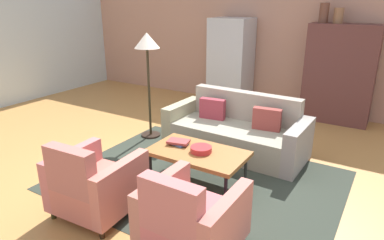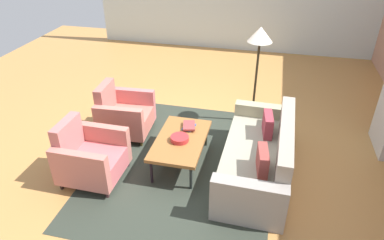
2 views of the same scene
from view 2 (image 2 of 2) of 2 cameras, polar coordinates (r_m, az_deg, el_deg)
name	(u,v)px [view 2 (image 2 of 2)]	position (r m, az deg, el deg)	size (l,w,h in m)	color
ground_plane	(191,146)	(5.67, -0.14, -4.23)	(11.53, 11.53, 0.00)	#B98143
area_rug	(184,163)	(5.31, -1.28, -6.98)	(3.40, 2.60, 0.01)	#2E352C
couch	(262,158)	(5.03, 11.40, -6.13)	(2.12, 0.96, 0.86)	gray
coffee_table	(181,141)	(5.09, -1.88, -3.42)	(1.20, 0.70, 0.43)	#27281E
armchair_left	(123,115)	(5.95, -11.31, 0.84)	(0.84, 0.84, 0.88)	#361C10
armchair_right	(89,157)	(5.07, -16.57, -5.81)	(0.81, 0.81, 0.88)	black
fruit_bowl	(180,139)	(5.01, -2.03, -3.05)	(0.27, 0.27, 0.07)	#B62A2C
book_stack	(189,126)	(5.30, -0.54, -0.99)	(0.31, 0.23, 0.06)	#3D5991
floor_lamp	(259,44)	(5.83, 10.99, 12.16)	(0.40, 0.40, 1.72)	black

